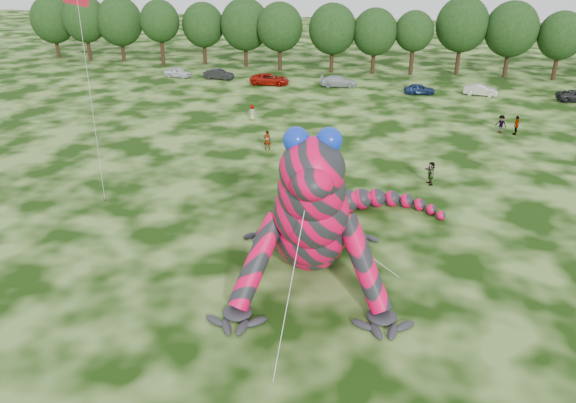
{
  "coord_description": "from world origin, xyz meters",
  "views": [
    {
      "loc": [
        -0.51,
        -23.67,
        17.07
      ],
      "look_at": [
        -5.96,
        3.9,
        4.0
      ],
      "focal_mm": 35.0,
      "sensor_mm": 36.0,
      "label": 1
    }
  ],
  "objects_px": {
    "tree_5": "(245,33)",
    "tree_7": "(332,38)",
    "car_0": "(178,72)",
    "spectator_4": "(252,112)",
    "tree_8": "(374,41)",
    "car_3": "(339,81)",
    "tree_3": "(161,33)",
    "car_5": "(481,90)",
    "car_2": "(270,79)",
    "spectator_5": "(431,173)",
    "tree_0": "(54,27)",
    "tree_12": "(559,46)",
    "car_1": "(219,74)",
    "spectator_0": "(267,140)",
    "flying_kite": "(79,14)",
    "tree_4": "(204,34)",
    "tree_1": "(86,28)",
    "tree_10": "(461,36)",
    "tree_2": "(120,29)",
    "tree_9": "(413,43)",
    "car_4": "(419,89)",
    "tree_11": "(510,40)",
    "inflatable_gecko": "(312,184)",
    "tree_6": "(280,37)"
  },
  "relations": [
    {
      "from": "tree_1",
      "to": "tree_5",
      "type": "distance_m",
      "value": 25.23
    },
    {
      "from": "inflatable_gecko",
      "to": "tree_7",
      "type": "relative_size",
      "value": 2.0
    },
    {
      "from": "tree_1",
      "to": "tree_4",
      "type": "xyz_separation_m",
      "value": [
        18.71,
        0.66,
        -0.38
      ]
    },
    {
      "from": "flying_kite",
      "to": "tree_3",
      "type": "bearing_deg",
      "value": 108.54
    },
    {
      "from": "tree_3",
      "to": "tree_4",
      "type": "relative_size",
      "value": 1.04
    },
    {
      "from": "car_3",
      "to": "spectator_4",
      "type": "distance_m",
      "value": 18.19
    },
    {
      "from": "tree_10",
      "to": "car_5",
      "type": "bearing_deg",
      "value": -80.22
    },
    {
      "from": "flying_kite",
      "to": "car_1",
      "type": "distance_m",
      "value": 43.91
    },
    {
      "from": "tree_3",
      "to": "car_5",
      "type": "distance_m",
      "value": 46.4
    },
    {
      "from": "car_2",
      "to": "car_3",
      "type": "xyz_separation_m",
      "value": [
        8.93,
        0.73,
        -0.03
      ]
    },
    {
      "from": "tree_11",
      "to": "tree_9",
      "type": "bearing_deg",
      "value": -176.18
    },
    {
      "from": "spectator_4",
      "to": "car_1",
      "type": "bearing_deg",
      "value": -55.6
    },
    {
      "from": "tree_9",
      "to": "car_4",
      "type": "distance_m",
      "value": 11.77
    },
    {
      "from": "tree_2",
      "to": "car_2",
      "type": "height_order",
      "value": "tree_2"
    },
    {
      "from": "tree_5",
      "to": "tree_7",
      "type": "distance_m",
      "value": 13.15
    },
    {
      "from": "tree_9",
      "to": "tree_11",
      "type": "relative_size",
      "value": 0.86
    },
    {
      "from": "car_1",
      "to": "car_4",
      "type": "distance_m",
      "value": 26.81
    },
    {
      "from": "tree_3",
      "to": "car_0",
      "type": "bearing_deg",
      "value": -55.22
    },
    {
      "from": "tree_7",
      "to": "tree_8",
      "type": "bearing_deg",
      "value": 1.78
    },
    {
      "from": "tree_6",
      "to": "tree_9",
      "type": "distance_m",
      "value": 18.64
    },
    {
      "from": "tree_8",
      "to": "tree_9",
      "type": "xyz_separation_m",
      "value": [
        5.28,
        0.36,
        -0.13
      ]
    },
    {
      "from": "tree_4",
      "to": "car_5",
      "type": "xyz_separation_m",
      "value": [
        39.04,
        -11.73,
        -3.88
      ]
    },
    {
      "from": "car_0",
      "to": "spectator_4",
      "type": "height_order",
      "value": "spectator_4"
    },
    {
      "from": "inflatable_gecko",
      "to": "tree_5",
      "type": "height_order",
      "value": "tree_5"
    },
    {
      "from": "tree_8",
      "to": "car_2",
      "type": "xyz_separation_m",
      "value": [
        -12.77,
        -9.45,
        -3.76
      ]
    },
    {
      "from": "tree_3",
      "to": "car_0",
      "type": "xyz_separation_m",
      "value": [
        5.29,
        -7.62,
        -4.07
      ]
    },
    {
      "from": "inflatable_gecko",
      "to": "tree_2",
      "type": "xyz_separation_m",
      "value": [
        -38.22,
        53.87,
        0.08
      ]
    },
    {
      "from": "tree_7",
      "to": "tree_10",
      "type": "bearing_deg",
      "value": 5.8
    },
    {
      "from": "tree_5",
      "to": "car_2",
      "type": "distance_m",
      "value": 13.19
    },
    {
      "from": "tree_10",
      "to": "car_3",
      "type": "relative_size",
      "value": 2.25
    },
    {
      "from": "inflatable_gecko",
      "to": "tree_11",
      "type": "height_order",
      "value": "tree_11"
    },
    {
      "from": "tree_9",
      "to": "tree_7",
      "type": "bearing_deg",
      "value": -177.22
    },
    {
      "from": "inflatable_gecko",
      "to": "car_2",
      "type": "bearing_deg",
      "value": 97.4
    },
    {
      "from": "tree_0",
      "to": "flying_kite",
      "type": "bearing_deg",
      "value": -55.54
    },
    {
      "from": "tree_6",
      "to": "spectator_5",
      "type": "distance_m",
      "value": 44.09
    },
    {
      "from": "tree_1",
      "to": "tree_6",
      "type": "relative_size",
      "value": 1.03
    },
    {
      "from": "tree_3",
      "to": "car_5",
      "type": "height_order",
      "value": "tree_3"
    },
    {
      "from": "tree_12",
      "to": "car_0",
      "type": "distance_m",
      "value": 51.26
    },
    {
      "from": "tree_8",
      "to": "spectator_4",
      "type": "distance_m",
      "value": 27.95
    },
    {
      "from": "car_1",
      "to": "spectator_0",
      "type": "height_order",
      "value": "spectator_0"
    },
    {
      "from": "car_1",
      "to": "spectator_4",
      "type": "bearing_deg",
      "value": -147.63
    },
    {
      "from": "tree_0",
      "to": "tree_10",
      "type": "bearing_deg",
      "value": -0.61
    },
    {
      "from": "tree_10",
      "to": "spectator_4",
      "type": "relative_size",
      "value": 6.43
    },
    {
      "from": "tree_0",
      "to": "tree_7",
      "type": "bearing_deg",
      "value": -3.13
    },
    {
      "from": "tree_2",
      "to": "tree_9",
      "type": "relative_size",
      "value": 1.11
    },
    {
      "from": "car_3",
      "to": "tree_7",
      "type": "bearing_deg",
      "value": 7.45
    },
    {
      "from": "car_3",
      "to": "spectator_5",
      "type": "distance_m",
      "value": 32.43
    },
    {
      "from": "tree_0",
      "to": "tree_12",
      "type": "height_order",
      "value": "tree_0"
    },
    {
      "from": "tree_8",
      "to": "spectator_4",
      "type": "bearing_deg",
      "value": -113.42
    },
    {
      "from": "tree_1",
      "to": "tree_8",
      "type": "relative_size",
      "value": 1.1
    }
  ]
}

